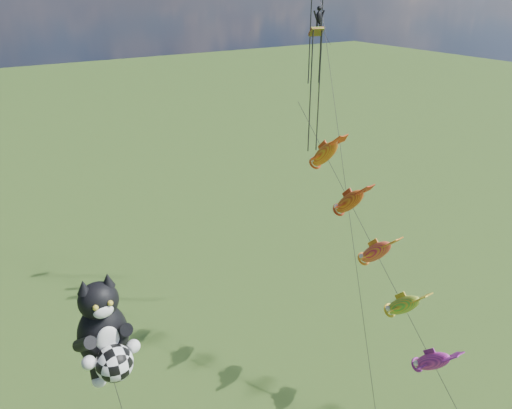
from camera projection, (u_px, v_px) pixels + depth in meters
cat_kite_rig at (105, 335)px, 20.76m from camera, size 2.44×4.14×11.96m
fish_windsock_rig at (376, 253)px, 27.38m from camera, size 1.55×15.94×16.17m
parafoil_rig at (320, 33)px, 31.33m from camera, size 7.63×16.32×24.98m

